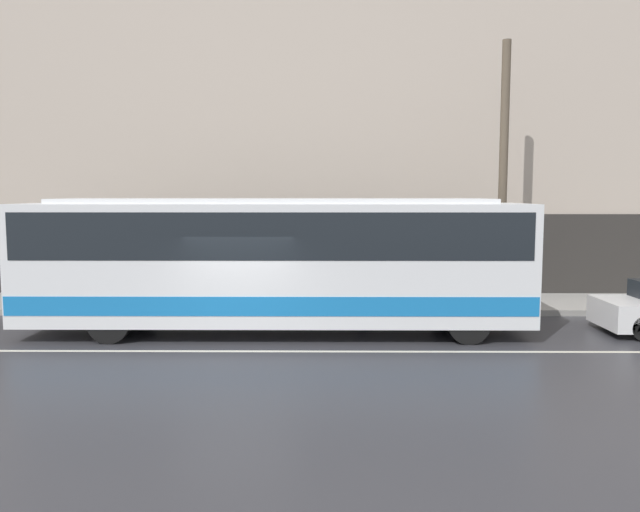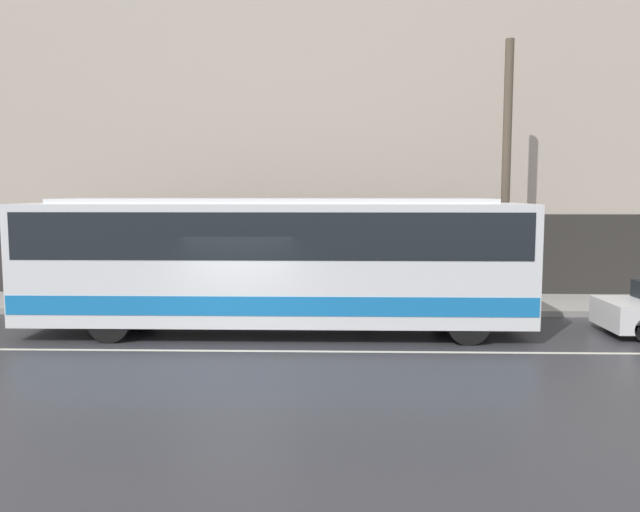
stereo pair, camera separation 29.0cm
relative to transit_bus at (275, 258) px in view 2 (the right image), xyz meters
The scene contains 7 objects.
ground_plane 2.75m from the transit_bus, 111.36° to the right, with size 60.00×60.00×0.00m, color #333338.
sidewalk 4.17m from the transit_bus, 101.15° to the left, with size 60.00×3.10×0.17m.
building_facade 7.23m from the transit_bus, 97.69° to the left, with size 60.00×0.35×13.75m.
lane_stripe 2.75m from the transit_bus, 111.36° to the right, with size 54.00×0.14×0.01m.
transit_bus is the anchor object (origin of this frame).
utility_pole_near 7.40m from the transit_bus, 24.87° to the left, with size 0.25×0.25×7.67m.
pedestrian_waiting 3.82m from the transit_bus, 50.73° to the left, with size 0.36×0.36×1.71m.
Camera 2 is at (2.25, -13.47, 3.48)m, focal length 35.00 mm.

